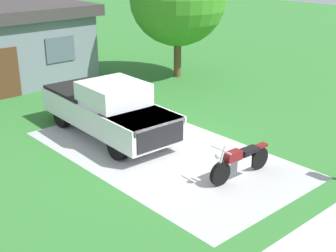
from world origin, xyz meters
TOP-DOWN VIEW (x-y plane):
  - ground_plane at (0.00, 0.00)m, footprint 80.00×80.00m
  - driveway_pad at (0.00, 0.00)m, footprint 4.79×8.69m
  - motorcycle at (0.53, -2.58)m, footprint 2.21×0.70m
  - pickup_truck at (-0.37, 2.42)m, footprint 2.22×5.70m

SIDE VIEW (x-z plane):
  - ground_plane at x=0.00m, z-range 0.00..0.00m
  - driveway_pad at x=0.00m, z-range 0.00..0.01m
  - motorcycle at x=0.53m, z-range -0.07..1.02m
  - pickup_truck at x=-0.37m, z-range 0.00..1.90m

